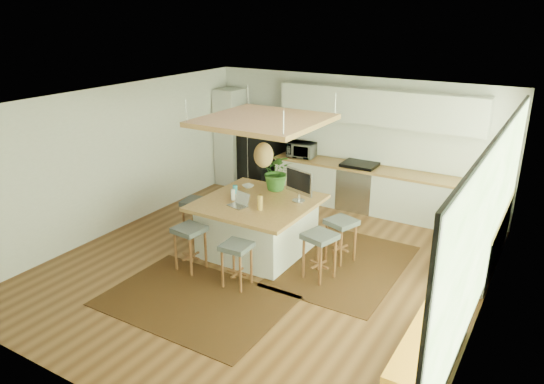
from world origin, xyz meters
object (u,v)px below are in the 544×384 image
Objects in this scene: island at (258,226)px; stool_right_front at (319,258)px; fridge at (261,150)px; stool_right_back at (341,241)px; stool_near_left at (191,249)px; laptop at (237,200)px; island_plant at (277,175)px; microwave at (301,148)px; stool_near_right at (237,265)px; stool_left_side at (196,219)px; monitor at (299,187)px.

stool_right_front is at bearing -13.24° from island.
fridge is 3.94m from stool_right_back.
laptop is at bearing 60.39° from stool_near_left.
island_plant is at bearing 95.79° from laptop.
stool_near_left is 0.98× the size of stool_right_front.
laptop reaches higher than stool_right_back.
stool_near_left is 1.28× the size of microwave.
microwave reaches higher than stool_near_right.
stool_left_side is 1.22× the size of monitor.
island is 2.63× the size of stool_near_right.
stool_right_back is at bearing -10.66° from island_plant.
stool_left_side is (-0.70, 1.01, 0.00)m from stool_near_left.
stool_near_right is at bearing -42.66° from laptop.
stool_right_back is (3.06, -2.41, -0.57)m from fridge.
laptop is (0.42, 0.74, 0.70)m from stool_near_left.
laptop is at bearing -177.43° from stool_right_front.
island reaches higher than stool_near_left.
island is at bearing 63.00° from stool_near_left.
fridge is at bearing 173.76° from microwave.
fridge reaches higher than stool_left_side.
stool_right_front is 3.75m from microwave.
stool_right_back is 3.21m from microwave.
fridge is 3.00m from stool_left_side.
monitor reaches higher than microwave.
stool_right_front is at bearing -24.90° from monitor.
island reaches higher than stool_right_back.
island is at bearing 107.37° from stool_near_right.
stool_right_front is 1.30× the size of microwave.
island is 5.50× the size of laptop.
fridge is at bearing 128.18° from island_plant.
microwave is at bearing 106.67° from island_plant.
stool_near_left is 2.05m from monitor.
stool_right_front reaches higher than stool_near_right.
stool_near_left reaches higher than stool_right_back.
monitor reaches higher than stool_right_front.
laptop is at bearing -86.12° from microwave.
stool_right_front is at bearing 41.43° from stool_near_right.
laptop reaches higher than stool_right_front.
stool_near_left is 0.93m from stool_near_right.
stool_right_front is (1.89, 0.80, 0.00)m from stool_near_left.
fridge is 3.54m from laptop.
stool_near_left is 2.46m from stool_right_back.
island is 1.43m from stool_right_back.
stool_right_front is at bearing -93.71° from stool_right_back.
laptop is 0.58× the size of microwave.
stool_near_right is at bearing -72.63° from island.
stool_left_side is 1.71m from island_plant.
stool_right_back is at bearing -54.76° from microwave.
island_plant reaches higher than stool_near_right.
stool_right_back is 1.27× the size of microwave.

